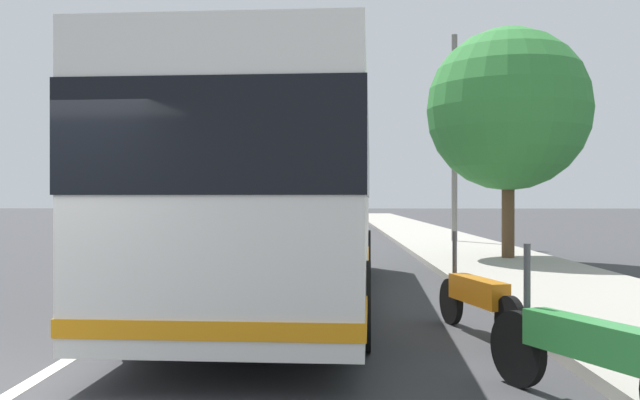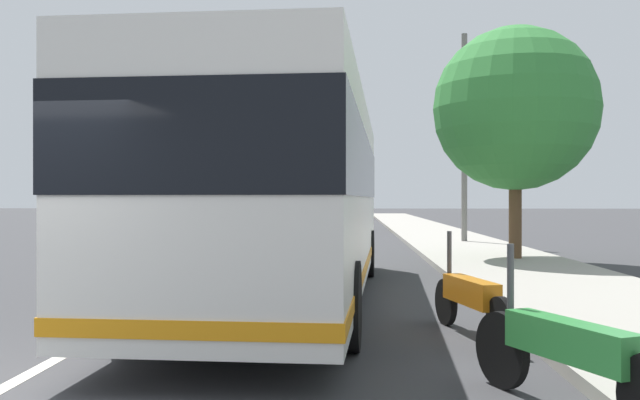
{
  "view_description": "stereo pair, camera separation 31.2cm",
  "coord_description": "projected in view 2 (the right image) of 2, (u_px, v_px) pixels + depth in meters",
  "views": [
    {
      "loc": [
        -5.65,
        -2.77,
        1.68
      ],
      "look_at": [
        6.15,
        -2.52,
        1.66
      ],
      "focal_mm": 37.54,
      "sensor_mm": 36.0,
      "label": 1
    },
    {
      "loc": [
        -5.64,
        -3.09,
        1.68
      ],
      "look_at": [
        6.15,
        -2.52,
        1.66
      ],
      "focal_mm": 37.54,
      "sensor_mm": 36.0,
      "label": 2
    }
  ],
  "objects": [
    {
      "name": "sidewalk_curb",
      "position": [
        516.0,
        268.0,
        15.44
      ],
      "size": [
        110.0,
        3.6,
        0.14
      ],
      "primitive_type": "cube",
      "color": "#9E998E",
      "rests_on": "ground"
    },
    {
      "name": "lane_divider_line",
      "position": [
        221.0,
        270.0,
        15.77
      ],
      "size": [
        110.0,
        0.16,
        0.01
      ],
      "primitive_type": "cube",
      "color": "silver",
      "rests_on": "ground"
    },
    {
      "name": "coach_bus",
      "position": [
        288.0,
        190.0,
        10.99
      ],
      "size": [
        11.24,
        3.23,
        3.22
      ],
      "rotation": [
        0.0,
        0.0,
        -0.05
      ],
      "color": "silver",
      "rests_on": "ground"
    },
    {
      "name": "motorcycle_angled",
      "position": [
        568.0,
        354.0,
        5.15
      ],
      "size": [
        2.19,
        1.03,
        1.29
      ],
      "rotation": [
        0.0,
        0.0,
        0.42
      ],
      "color": "black",
      "rests_on": "ground"
    },
    {
      "name": "motorcycle_mid_row",
      "position": [
        470.0,
        299.0,
        8.11
      ],
      "size": [
        2.19,
        0.6,
        1.26
      ],
      "rotation": [
        0.0,
        0.0,
        0.24
      ],
      "color": "black",
      "rests_on": "ground"
    },
    {
      "name": "car_ahead_same_lane",
      "position": [
        280.0,
        213.0,
        48.5
      ],
      "size": [
        4.8,
        2.12,
        1.37
      ],
      "rotation": [
        0.0,
        0.0,
        3.21
      ],
      "color": "red",
      "rests_on": "ground"
    },
    {
      "name": "car_far_distant",
      "position": [
        241.0,
        217.0,
        32.97
      ],
      "size": [
        4.45,
        1.99,
        1.58
      ],
      "rotation": [
        0.0,
        0.0,
        3.13
      ],
      "color": "gold",
      "rests_on": "ground"
    },
    {
      "name": "car_side_street",
      "position": [
        344.0,
        210.0,
        56.32
      ],
      "size": [
        4.77,
        2.04,
        1.5
      ],
      "rotation": [
        0.0,
        0.0,
        -0.04
      ],
      "color": "silver",
      "rests_on": "ground"
    },
    {
      "name": "car_behind_bus",
      "position": [
        329.0,
        217.0,
        35.39
      ],
      "size": [
        4.33,
        1.93,
        1.45
      ],
      "rotation": [
        0.0,
        0.0,
        -0.03
      ],
      "color": "gold",
      "rests_on": "ground"
    },
    {
      "name": "roadside_tree_mid_block",
      "position": [
        515.0,
        109.0,
        17.34
      ],
      "size": [
        4.25,
        4.25,
        6.14
      ],
      "color": "brown",
      "rests_on": "ground"
    },
    {
      "name": "utility_pole",
      "position": [
        464.0,
        139.0,
        24.33
      ],
      "size": [
        0.21,
        0.21,
        7.69
      ],
      "primitive_type": "cylinder",
      "color": "slate",
      "rests_on": "ground"
    }
  ]
}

